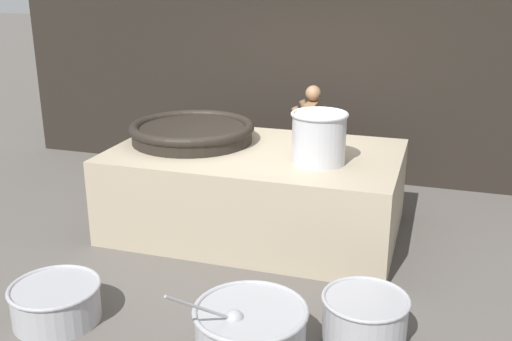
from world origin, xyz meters
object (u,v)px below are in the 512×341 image
at_px(giant_wok_near, 192,131).
at_px(prep_bowl_vegetables, 250,330).
at_px(cook, 311,135).
at_px(stock_pot, 319,137).
at_px(prep_bowl_meat, 56,301).
at_px(prep_bowl_extra, 365,317).

bearing_deg(giant_wok_near, prep_bowl_vegetables, -58.16).
relative_size(giant_wok_near, cook, 1.00).
xyz_separation_m(giant_wok_near, stock_pot, (1.60, -0.38, 0.16)).
relative_size(stock_pot, prep_bowl_vegetables, 0.57).
xyz_separation_m(prep_bowl_meat, prep_bowl_extra, (2.60, 0.51, 0.04)).
bearing_deg(prep_bowl_meat, prep_bowl_vegetables, 0.60).
bearing_deg(cook, prep_bowl_vegetables, 94.97).
xyz_separation_m(giant_wok_near, prep_bowl_meat, (-0.24, -2.49, -0.91)).
bearing_deg(cook, prep_bowl_meat, 69.18).
relative_size(cook, prep_bowl_meat, 1.87).
bearing_deg(prep_bowl_extra, cook, 110.07).
distance_m(stock_pot, prep_bowl_vegetables, 2.34).
xyz_separation_m(stock_pot, cook, (-0.45, 1.69, -0.46)).
bearing_deg(cook, giant_wok_near, 47.98).
distance_m(stock_pot, prep_bowl_extra, 2.06).
distance_m(stock_pot, cook, 1.81).
height_order(cook, prep_bowl_vegetables, cook).
relative_size(giant_wok_near, prep_bowl_vegetables, 1.41).
xyz_separation_m(cook, prep_bowl_vegetables, (0.38, -3.79, -0.56)).
height_order(stock_pot, cook, stock_pot).
bearing_deg(stock_pot, prep_bowl_meat, -130.95).
bearing_deg(stock_pot, prep_bowl_vegetables, -91.80).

